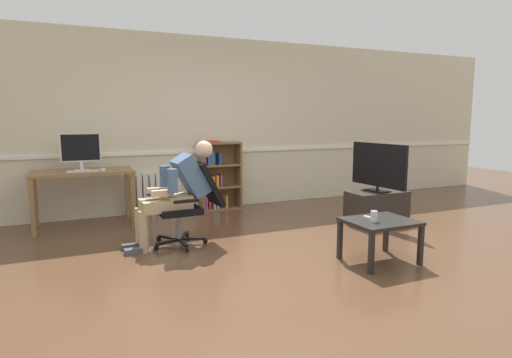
{
  "coord_description": "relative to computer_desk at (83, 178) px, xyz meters",
  "views": [
    {
      "loc": [
        -1.98,
        -3.9,
        1.45
      ],
      "look_at": [
        0.15,
        0.85,
        0.7
      ],
      "focal_mm": 29.79,
      "sensor_mm": 36.0,
      "label": 1
    }
  ],
  "objects": [
    {
      "name": "keyboard",
      "position": [
        0.0,
        -0.14,
        0.11
      ],
      "size": [
        0.4,
        0.12,
        0.02
      ],
      "primitive_type": "cube",
      "color": "silver",
      "rests_on": "computer_desk"
    },
    {
      "name": "spare_remote",
      "position": [
        2.61,
        -2.67,
        -0.21
      ],
      "size": [
        0.08,
        0.15,
        0.02
      ],
      "primitive_type": "cube",
      "rotation": [
        0.0,
        0.0,
        0.3
      ],
      "color": "white",
      "rests_on": "coffee_table"
    },
    {
      "name": "computer_mouse",
      "position": [
        0.25,
        -0.12,
        0.12
      ],
      "size": [
        0.06,
        0.1,
        0.03
      ],
      "primitive_type": "cube",
      "color": "white",
      "rests_on": "computer_desk"
    },
    {
      "name": "person_seated",
      "position": [
        0.93,
        -1.36,
        -0.01
      ],
      "size": [
        1.06,
        0.4,
        1.19
      ],
      "rotation": [
        0.0,
        0.0,
        -1.53
      ],
      "color": "tan",
      "rests_on": "ground_plane"
    },
    {
      "name": "computer_desk",
      "position": [
        0.0,
        0.0,
        0.0
      ],
      "size": [
        1.28,
        0.68,
        0.76
      ],
      "color": "olive",
      "rests_on": "ground_plane"
    },
    {
      "name": "radiator",
      "position": [
        1.02,
        0.39,
        -0.35
      ],
      "size": [
        0.75,
        0.08,
        0.61
      ],
      "color": "white",
      "rests_on": "ground_plane"
    },
    {
      "name": "back_wall",
      "position": [
        1.8,
        0.5,
        0.69
      ],
      "size": [
        12.0,
        0.13,
        2.7
      ],
      "color": "beige",
      "rests_on": "ground_plane"
    },
    {
      "name": "coffee_table",
      "position": [
        2.66,
        -2.76,
        -0.28
      ],
      "size": [
        0.67,
        0.56,
        0.43
      ],
      "color": "black",
      "rests_on": "ground_plane"
    },
    {
      "name": "tv_stand",
      "position": [
        3.71,
        -1.47,
        -0.43
      ],
      "size": [
        0.82,
        0.43,
        0.45
      ],
      "color": "#2D2823",
      "rests_on": "ground_plane"
    },
    {
      "name": "ground_plane",
      "position": [
        1.8,
        -2.15,
        -0.65
      ],
      "size": [
        18.0,
        18.0,
        0.0
      ],
      "primitive_type": "plane",
      "color": "brown"
    },
    {
      "name": "bookshelf",
      "position": [
        1.98,
        0.29,
        -0.13
      ],
      "size": [
        0.66,
        0.29,
        1.1
      ],
      "color": "brown",
      "rests_on": "ground_plane"
    },
    {
      "name": "office_chair",
      "position": [
        1.11,
        -1.36,
        -0.13
      ],
      "size": [
        0.83,
        0.62,
        0.96
      ],
      "rotation": [
        0.0,
        0.0,
        -1.53
      ],
      "color": "black",
      "rests_on": "ground_plane"
    },
    {
      "name": "imac_monitor",
      "position": [
        -0.0,
        0.08,
        0.39
      ],
      "size": [
        0.51,
        0.14,
        0.5
      ],
      "color": "silver",
      "rests_on": "computer_desk"
    },
    {
      "name": "tv_screen",
      "position": [
        3.71,
        -1.47,
        0.14
      ],
      "size": [
        0.22,
        0.98,
        0.66
      ],
      "rotation": [
        0.0,
        0.0,
        1.65
      ],
      "color": "black",
      "rests_on": "tv_stand"
    },
    {
      "name": "drinking_glass",
      "position": [
        2.55,
        -2.8,
        -0.16
      ],
      "size": [
        0.07,
        0.07,
        0.11
      ],
      "primitive_type": "cylinder",
      "color": "silver",
      "rests_on": "coffee_table"
    }
  ]
}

